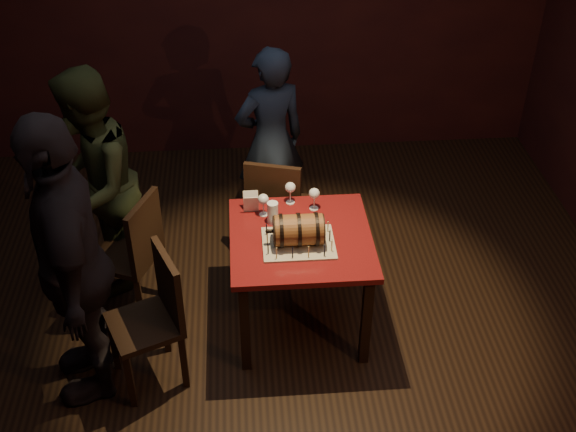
{
  "coord_description": "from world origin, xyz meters",
  "views": [
    {
      "loc": [
        -0.22,
        -3.5,
        3.54
      ],
      "look_at": [
        0.05,
        0.05,
        0.95
      ],
      "focal_mm": 45.0,
      "sensor_mm": 36.0,
      "label": 1
    }
  ],
  "objects_px": {
    "wine_glass_left": "(263,200)",
    "person_back": "(271,141)",
    "barrel_cake": "(299,230)",
    "person_left_rear": "(93,186)",
    "wine_glass_mid": "(290,188)",
    "chair_back": "(276,206)",
    "chair_left_front": "(156,312)",
    "chair_left_rear": "(134,250)",
    "pub_table": "(301,250)",
    "pint_of_ale": "(273,213)",
    "person_left_front": "(72,262)",
    "wine_glass_right": "(314,194)"
  },
  "relations": [
    {
      "from": "wine_glass_mid",
      "to": "person_back",
      "type": "height_order",
      "value": "person_back"
    },
    {
      "from": "person_back",
      "to": "person_left_front",
      "type": "bearing_deg",
      "value": 34.06
    },
    {
      "from": "wine_glass_left",
      "to": "chair_back",
      "type": "bearing_deg",
      "value": 75.72
    },
    {
      "from": "chair_back",
      "to": "person_left_rear",
      "type": "xyz_separation_m",
      "value": [
        -1.24,
        -0.11,
        0.31
      ]
    },
    {
      "from": "chair_back",
      "to": "chair_left_front",
      "type": "distance_m",
      "value": 1.31
    },
    {
      "from": "barrel_cake",
      "to": "person_left_rear",
      "type": "distance_m",
      "value": 1.48
    },
    {
      "from": "chair_left_rear",
      "to": "person_left_front",
      "type": "relative_size",
      "value": 0.49
    },
    {
      "from": "chair_back",
      "to": "person_left_front",
      "type": "height_order",
      "value": "person_left_front"
    },
    {
      "from": "wine_glass_left",
      "to": "person_back",
      "type": "relative_size",
      "value": 0.11
    },
    {
      "from": "wine_glass_right",
      "to": "chair_left_front",
      "type": "bearing_deg",
      "value": -146.45
    },
    {
      "from": "barrel_cake",
      "to": "chair_left_front",
      "type": "distance_m",
      "value": 1.0
    },
    {
      "from": "chair_back",
      "to": "person_left_front",
      "type": "bearing_deg",
      "value": -139.01
    },
    {
      "from": "pub_table",
      "to": "person_back",
      "type": "relative_size",
      "value": 0.59
    },
    {
      "from": "pub_table",
      "to": "wine_glass_left",
      "type": "height_order",
      "value": "wine_glass_left"
    },
    {
      "from": "pub_table",
      "to": "person_left_front",
      "type": "xyz_separation_m",
      "value": [
        -1.33,
        -0.39,
        0.3
      ]
    },
    {
      "from": "barrel_cake",
      "to": "person_back",
      "type": "distance_m",
      "value": 1.27
    },
    {
      "from": "wine_glass_right",
      "to": "person_left_rear",
      "type": "bearing_deg",
      "value": 170.12
    },
    {
      "from": "chair_left_front",
      "to": "person_left_front",
      "type": "distance_m",
      "value": 0.6
    },
    {
      "from": "chair_left_front",
      "to": "person_left_rear",
      "type": "distance_m",
      "value": 1.09
    },
    {
      "from": "chair_left_rear",
      "to": "person_left_rear",
      "type": "bearing_deg",
      "value": 129.97
    },
    {
      "from": "wine_glass_mid",
      "to": "person_left_rear",
      "type": "height_order",
      "value": "person_left_rear"
    },
    {
      "from": "wine_glass_mid",
      "to": "pub_table",
      "type": "bearing_deg",
      "value": -84.16
    },
    {
      "from": "pub_table",
      "to": "person_left_rear",
      "type": "xyz_separation_m",
      "value": [
        -1.36,
        0.55,
        0.2
      ]
    },
    {
      "from": "barrel_cake",
      "to": "wine_glass_mid",
      "type": "distance_m",
      "value": 0.45
    },
    {
      "from": "chair_left_rear",
      "to": "pub_table",
      "type": "bearing_deg",
      "value": -11.91
    },
    {
      "from": "pint_of_ale",
      "to": "person_left_rear",
      "type": "height_order",
      "value": "person_left_rear"
    },
    {
      "from": "chair_left_front",
      "to": "barrel_cake",
      "type": "bearing_deg",
      "value": 19.21
    },
    {
      "from": "barrel_cake",
      "to": "wine_glass_left",
      "type": "xyz_separation_m",
      "value": [
        -0.2,
        0.33,
        0.01
      ]
    },
    {
      "from": "wine_glass_right",
      "to": "person_left_rear",
      "type": "xyz_separation_m",
      "value": [
        -1.48,
        0.26,
        -0.03
      ]
    },
    {
      "from": "barrel_cake",
      "to": "person_left_front",
      "type": "relative_size",
      "value": 0.19
    },
    {
      "from": "chair_back",
      "to": "person_back",
      "type": "bearing_deg",
      "value": 90.67
    },
    {
      "from": "wine_glass_mid",
      "to": "person_back",
      "type": "distance_m",
      "value": 0.82
    },
    {
      "from": "pub_table",
      "to": "barrel_cake",
      "type": "xyz_separation_m",
      "value": [
        -0.02,
        -0.07,
        0.22
      ]
    },
    {
      "from": "wine_glass_left",
      "to": "wine_glass_mid",
      "type": "bearing_deg",
      "value": 33.88
    },
    {
      "from": "pub_table",
      "to": "person_left_front",
      "type": "bearing_deg",
      "value": -163.72
    },
    {
      "from": "chair_back",
      "to": "person_back",
      "type": "relative_size",
      "value": 0.61
    },
    {
      "from": "chair_back",
      "to": "wine_glass_mid",
      "type": "bearing_deg",
      "value": -74.23
    },
    {
      "from": "pint_of_ale",
      "to": "chair_left_rear",
      "type": "relative_size",
      "value": 0.16
    },
    {
      "from": "chair_left_rear",
      "to": "person_left_rear",
      "type": "xyz_separation_m",
      "value": [
        -0.27,
        0.32,
        0.31
      ]
    },
    {
      "from": "pint_of_ale",
      "to": "person_left_front",
      "type": "height_order",
      "value": "person_left_front"
    },
    {
      "from": "barrel_cake",
      "to": "wine_glass_left",
      "type": "height_order",
      "value": "barrel_cake"
    },
    {
      "from": "wine_glass_left",
      "to": "chair_left_front",
      "type": "xyz_separation_m",
      "value": [
        -0.69,
        -0.64,
        -0.35
      ]
    },
    {
      "from": "wine_glass_left",
      "to": "pint_of_ale",
      "type": "relative_size",
      "value": 1.07
    },
    {
      "from": "chair_left_rear",
      "to": "wine_glass_right",
      "type": "bearing_deg",
      "value": 3.03
    },
    {
      "from": "chair_left_front",
      "to": "person_left_front",
      "type": "bearing_deg",
      "value": -179.29
    },
    {
      "from": "barrel_cake",
      "to": "person_left_front",
      "type": "bearing_deg",
      "value": -166.5
    },
    {
      "from": "wine_glass_mid",
      "to": "barrel_cake",
      "type": "bearing_deg",
      "value": -88.0
    },
    {
      "from": "chair_left_front",
      "to": "person_left_front",
      "type": "xyz_separation_m",
      "value": [
        -0.42,
        -0.01,
        0.42
      ]
    },
    {
      "from": "wine_glass_left",
      "to": "chair_left_front",
      "type": "height_order",
      "value": "chair_left_front"
    },
    {
      "from": "pint_of_ale",
      "to": "chair_back",
      "type": "xyz_separation_m",
      "value": [
        0.05,
        0.5,
        -0.3
      ]
    }
  ]
}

